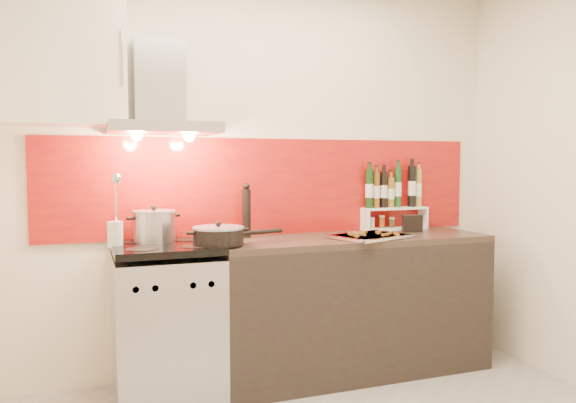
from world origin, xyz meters
name	(u,v)px	position (x,y,z in m)	size (l,w,h in m)	color
back_wall	(265,175)	(0.00, 1.40, 1.30)	(3.40, 0.02, 2.60)	silver
backsplash	(273,187)	(0.05, 1.39, 1.22)	(3.00, 0.02, 0.64)	maroon
range_stove	(167,323)	(-0.70, 1.10, 0.44)	(0.60, 0.60, 0.91)	#B7B7BA
counter	(351,304)	(0.50, 1.10, 0.45)	(1.80, 0.60, 0.90)	black
range_hood	(161,102)	(-0.70, 1.24, 1.74)	(0.62, 0.50, 0.61)	#B7B7BA
upper_cabinet	(60,60)	(-1.25, 1.22, 1.95)	(0.70, 0.35, 0.72)	white
stock_pot	(154,226)	(-0.75, 1.23, 1.00)	(0.26, 0.26, 0.22)	#B7B7BA
saute_pan	(219,235)	(-0.41, 0.97, 0.96)	(0.57, 0.30, 0.14)	black
utensil_jar	(115,225)	(-0.98, 1.13, 1.03)	(0.09, 0.13, 0.42)	silver
pepper_mill	(246,211)	(-0.16, 1.29, 1.07)	(0.05, 0.05, 0.35)	black
step_shelf	(393,200)	(0.94, 1.33, 1.11)	(0.50, 0.14, 0.46)	white
caddy_box	(412,223)	(1.00, 1.16, 0.96)	(0.13, 0.06, 0.11)	black
baking_tray	(369,236)	(0.56, 0.98, 0.92)	(0.56, 0.49, 0.03)	silver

